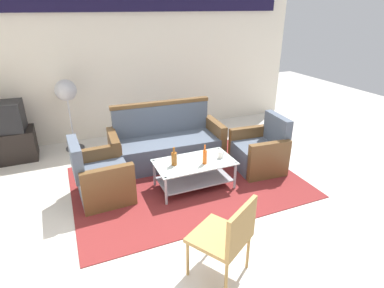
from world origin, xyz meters
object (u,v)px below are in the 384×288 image
object	(u,v)px
couch	(167,144)
wicker_chair	(228,234)
armchair_left	(101,178)
bottle_brown	(174,158)
bottle_orange	(205,157)
armchair_right	(260,152)
tv_stand	(10,146)
television	(2,117)
cup	(221,154)
pedestal_fan	(66,95)
coffee_table	(194,170)

from	to	relation	value
couch	wicker_chair	distance (m)	2.53
armchair_left	bottle_brown	size ratio (longest dim) A/B	3.29
couch	bottle_orange	distance (m)	1.06
bottle_brown	wicker_chair	size ratio (longest dim) A/B	0.31
armchair_right	tv_stand	size ratio (longest dim) A/B	1.06
armchair_right	wicker_chair	world-z (taller)	armchair_right
wicker_chair	armchair_left	bearing A→B (deg)	84.50
television	cup	bearing A→B (deg)	149.31
cup	television	xyz separation A→B (m)	(-2.88, 2.04, 0.30)
wicker_chair	tv_stand	bearing A→B (deg)	89.61
cup	tv_stand	size ratio (longest dim) A/B	0.12
bottle_orange	television	size ratio (longest dim) A/B	0.44
pedestal_fan	armchair_right	bearing A→B (deg)	-36.16
television	pedestal_fan	xyz separation A→B (m)	(1.00, 0.05, 0.25)
bottle_orange	wicker_chair	world-z (taller)	wicker_chair
cup	television	world-z (taller)	television
armchair_left	bottle_orange	xyz separation A→B (m)	(1.35, -0.37, 0.23)
bottle_brown	wicker_chair	xyz separation A→B (m)	(-0.07, -1.62, -0.01)
coffee_table	pedestal_fan	world-z (taller)	pedestal_fan
wicker_chair	armchair_right	bearing A→B (deg)	17.39
armchair_right	armchair_left	bearing A→B (deg)	91.18
wicker_chair	bottle_brown	bearing A→B (deg)	56.64
bottle_orange	television	world-z (taller)	television
armchair_left	tv_stand	bearing A→B (deg)	-146.93
armchair_right	bottle_brown	size ratio (longest dim) A/B	3.29
cup	tv_stand	xyz separation A→B (m)	(-2.88, 2.04, -0.20)
bottle_orange	pedestal_fan	size ratio (longest dim) A/B	0.22
couch	television	distance (m)	2.66
bottle_orange	pedestal_fan	distance (m)	2.72
tv_stand	wicker_chair	xyz separation A→B (m)	(2.12, -3.60, 0.23)
television	armchair_left	bearing A→B (deg)	129.98
television	wicker_chair	size ratio (longest dim) A/B	0.75
armchair_right	cup	bearing A→B (deg)	105.62
cup	tv_stand	distance (m)	3.53
armchair_right	tv_stand	world-z (taller)	armchair_right
coffee_table	bottle_orange	world-z (taller)	bottle_orange
armchair_right	cup	size ratio (longest dim) A/B	8.50
bottle_orange	wicker_chair	size ratio (longest dim) A/B	0.33
armchair_left	wicker_chair	xyz separation A→B (m)	(0.88, -1.85, 0.21)
armchair_left	bottle_orange	distance (m)	1.41
armchair_right	television	world-z (taller)	television
armchair_left	coffee_table	distance (m)	1.27
armchair_right	television	size ratio (longest dim) A/B	1.34
coffee_table	pedestal_fan	size ratio (longest dim) A/B	0.87
pedestal_fan	couch	bearing A→B (deg)	-39.70
pedestal_fan	bottle_brown	bearing A→B (deg)	-59.77
coffee_table	wicker_chair	xyz separation A→B (m)	(-0.36, -1.60, 0.22)
cup	pedestal_fan	distance (m)	2.86
tv_stand	wicker_chair	world-z (taller)	wicker_chair
tv_stand	pedestal_fan	world-z (taller)	pedestal_fan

